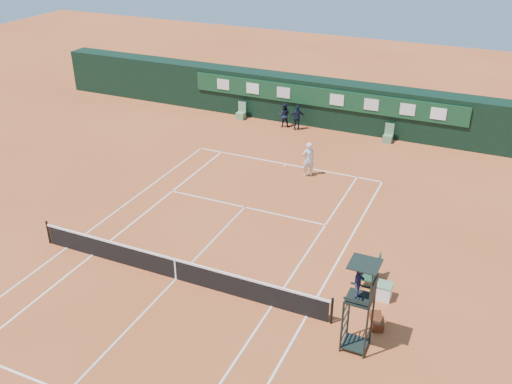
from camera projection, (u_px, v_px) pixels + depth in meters
ground at (176, 279)px, 22.60m from camera, size 90.00×90.00×0.00m
court_lines at (176, 279)px, 22.60m from camera, size 11.05×23.85×0.01m
tennis_net at (175, 268)px, 22.37m from camera, size 12.90×0.10×1.10m
back_wall at (325, 103)px, 37.05m from camera, size 40.00×1.65×3.00m
linesman_chair_left at (241, 114)px, 38.58m from camera, size 0.55×0.50×1.15m
linesman_chair_right at (388, 137)px, 34.95m from camera, size 0.55×0.50×1.15m
umpire_chair at (360, 288)px, 18.07m from camera, size 0.96×0.95×3.42m
player_bench at (373, 270)px, 22.12m from camera, size 0.56×1.20×1.10m
tennis_bag at (377, 321)px, 20.12m from camera, size 0.67×0.94×0.32m
cooler at (384, 291)px, 21.38m from camera, size 0.57×0.57×0.65m
tennis_ball at (254, 179)px, 30.42m from camera, size 0.06×0.06×0.06m
player at (308, 159)px, 30.46m from camera, size 0.84×0.81×1.93m
ball_kid_left at (284, 115)px, 37.06m from camera, size 0.90×0.79×1.59m
ball_kid_right at (297, 118)px, 36.56m from camera, size 1.04×0.83×1.65m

